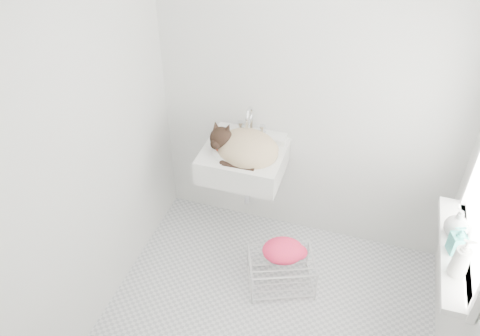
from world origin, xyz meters
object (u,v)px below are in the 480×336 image
(sink, at_px, (244,150))
(wire_rack, at_px, (281,270))
(bottle_b, at_px, (454,251))
(bottle_a, at_px, (455,274))
(bottle_c, at_px, (453,234))
(cat, at_px, (244,147))

(sink, distance_m, wire_rack, 0.90)
(sink, bearing_deg, bottle_b, -21.94)
(bottle_b, bearing_deg, bottle_a, -90.00)
(bottle_a, bearing_deg, bottle_b, 90.00)
(bottle_b, height_order, bottle_c, bottle_b)
(bottle_a, distance_m, bottle_b, 0.17)
(sink, xyz_separation_m, bottle_a, (1.39, -0.73, 0.00))
(cat, xyz_separation_m, bottle_a, (1.38, -0.71, -0.04))
(bottle_c, bearing_deg, bottle_a, -90.00)
(wire_rack, relative_size, bottle_c, 2.55)
(cat, distance_m, bottle_c, 1.44)
(sink, height_order, bottle_a, sink)
(wire_rack, distance_m, bottle_a, 1.26)
(bottle_b, relative_size, bottle_c, 1.03)
(cat, xyz_separation_m, bottle_b, (1.38, -0.54, -0.04))
(sink, height_order, bottle_c, sink)
(cat, height_order, bottle_c, cat)
(bottle_b, xyz_separation_m, bottle_c, (0.00, 0.14, 0.00))
(wire_rack, bearing_deg, cat, 136.73)
(sink, bearing_deg, cat, -56.73)
(bottle_c, bearing_deg, sink, 163.10)
(bottle_a, bearing_deg, bottle_c, 90.00)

